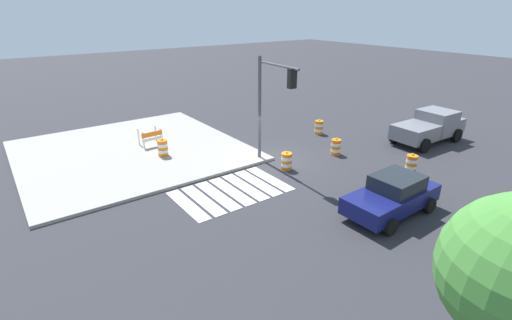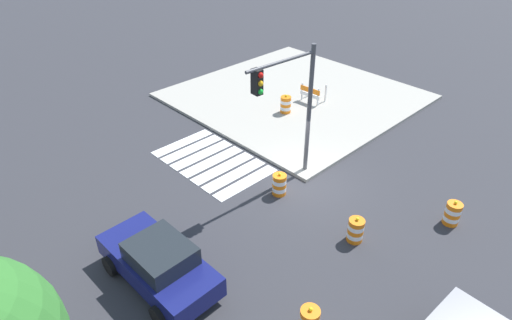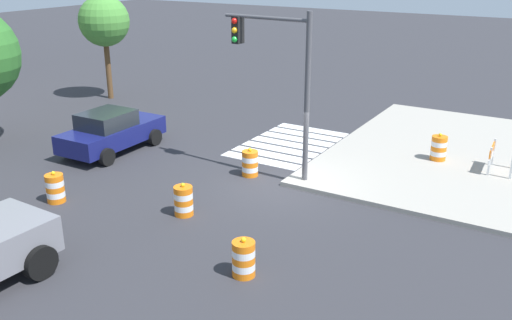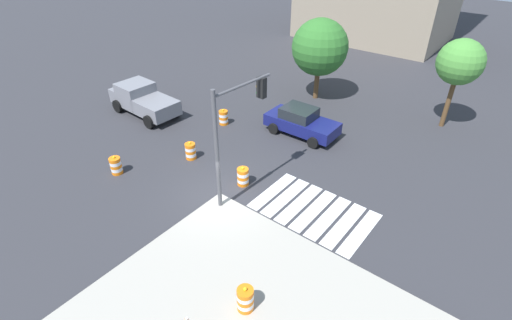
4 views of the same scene
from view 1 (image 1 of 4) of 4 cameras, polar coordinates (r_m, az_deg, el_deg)
The scene contains 12 objects.
ground_plane at distance 20.91m, azimuth 2.82°, elevation -0.00°, with size 120.00×120.00×0.00m, color #2D2D33.
sidewalk_corner at distance 23.27m, azimuth -18.44°, elevation 1.39°, with size 12.00×12.00×0.15m, color #9E998E.
crosswalk_stripes at distance 17.45m, azimuth -3.76°, elevation -4.73°, with size 5.10×3.20×0.02m.
sports_car at distance 16.29m, azimuth 20.04°, elevation -5.05°, with size 4.33×2.19×1.63m.
pickup_truck at distance 25.97m, azimuth 25.02°, elevation 4.64°, with size 5.22×2.50×1.92m.
traffic_barrel_near_corner at distance 20.84m, azimuth 22.55°, elevation -0.50°, with size 0.56×0.56×1.02m.
traffic_barrel_crosswalk_end at distance 25.49m, azimuth 9.55°, elevation 4.93°, with size 0.56×0.56×1.02m.
traffic_barrel_median_near at distance 22.03m, azimuth 12.05°, elevation 1.96°, with size 0.56×0.56×1.02m.
traffic_barrel_median_far at distance 19.61m, azimuth 4.67°, elevation -0.17°, with size 0.56×0.56×1.02m.
traffic_barrel_on_sidewalk at distance 21.61m, azimuth -13.99°, elevation 1.80°, with size 0.56×0.56×1.02m.
construction_barricade at distance 23.36m, azimuth -15.66°, elevation 3.49°, with size 1.30×0.84×1.00m.
traffic_light_pole at distance 18.94m, azimuth 2.48°, elevation 10.04°, with size 0.48×3.29×5.50m.
Camera 1 is at (12.22, 15.00, 7.92)m, focal length 26.30 mm.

